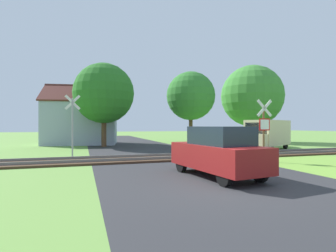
# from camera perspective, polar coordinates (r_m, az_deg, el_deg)

# --- Properties ---
(ground_plane) EXTENTS (160.00, 160.00, 0.00)m
(ground_plane) POSITION_cam_1_polar(r_m,az_deg,el_deg) (8.38, 13.40, -12.38)
(ground_plane) COLOR #6B9942
(road_asphalt) EXTENTS (7.78, 80.00, 0.01)m
(road_asphalt) POSITION_cam_1_polar(r_m,az_deg,el_deg) (10.11, 7.38, -10.23)
(road_asphalt) COLOR #2D2D30
(road_asphalt) RESTS_ON ground
(rail_track) EXTENTS (60.00, 2.60, 0.22)m
(rail_track) POSITION_cam_1_polar(r_m,az_deg,el_deg) (14.41, -0.67, -6.94)
(rail_track) COLOR #422D1E
(rail_track) RESTS_ON ground
(stop_sign_near) EXTENTS (0.88, 0.15, 3.13)m
(stop_sign_near) POSITION_cam_1_polar(r_m,az_deg,el_deg) (14.02, 20.17, -0.11)
(stop_sign_near) COLOR brown
(stop_sign_near) RESTS_ON ground
(crossing_sign_far) EXTENTS (0.87, 0.17, 3.60)m
(crossing_sign_far) POSITION_cam_1_polar(r_m,az_deg,el_deg) (15.91, -20.09, 0.97)
(crossing_sign_far) COLOR #9E9EA5
(crossing_sign_far) RESTS_ON ground
(house) EXTENTS (7.69, 6.25, 5.93)m
(house) POSITION_cam_1_polar(r_m,az_deg,el_deg) (27.40, -18.22, 0.90)
(house) COLOR #99A3B7
(house) RESTS_ON ground
(tree_far) EXTENTS (6.82, 6.82, 8.58)m
(tree_far) POSITION_cam_1_polar(r_m,az_deg,el_deg) (30.91, 17.81, 6.23)
(tree_far) COLOR #513823
(tree_far) RESTS_ON ground
(tree_right) EXTENTS (4.88, 4.88, 7.28)m
(tree_right) POSITION_cam_1_polar(r_m,az_deg,el_deg) (26.63, 4.98, 6.51)
(tree_right) COLOR #513823
(tree_right) RESTS_ON ground
(tree_center) EXTENTS (5.18, 5.18, 7.22)m
(tree_center) POSITION_cam_1_polar(r_m,az_deg,el_deg) (23.40, -13.78, 6.90)
(tree_center) COLOR #513823
(tree_center) RESTS_ON ground
(mail_truck) EXTENTS (5.20, 3.94, 2.24)m
(mail_truck) POSITION_cam_1_polar(r_m,az_deg,el_deg) (21.34, 20.77, -1.51)
(mail_truck) COLOR beige
(mail_truck) RESTS_ON ground
(parked_car) EXTENTS (2.12, 4.17, 1.78)m
(parked_car) POSITION_cam_1_polar(r_m,az_deg,el_deg) (9.44, 10.73, -5.49)
(parked_car) COLOR maroon
(parked_car) RESTS_ON ground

